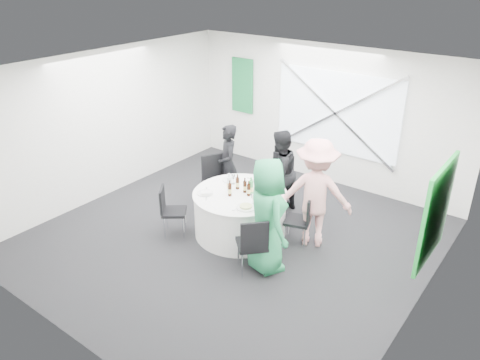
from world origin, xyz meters
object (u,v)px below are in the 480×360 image
Objects in this scene: banquet_table at (240,213)px; chair_back_right at (303,217)px; person_man_back_left at (228,165)px; clear_water_bottle at (229,184)px; chair_back_left at (215,177)px; chair_front_left at (169,207)px; person_woman_pink at (315,193)px; person_man_back at (279,172)px; chair_front_right at (253,242)px; green_water_bottle at (251,188)px; chair_back at (279,177)px; person_woman_green at (267,216)px.

chair_back_right is at bearing 18.08° from banquet_table.
clear_water_bottle is (0.66, -0.81, 0.11)m from person_man_back_left.
chair_front_left is at bearing -149.30° from chair_back_left.
person_man_back is at bearing -51.86° from person_woman_pink.
person_woman_pink is at bearing -148.72° from chair_front_right.
chair_back_right is 2.93× the size of green_water_bottle.
chair_back is 0.63× the size of person_man_back.
person_man_back_left is at bearing 3.92° from chair_back_left.
chair_front_right reaches higher than chair_front_left.
chair_back is 2.03m from person_woman_green.
person_man_back_left is at bearing 138.03° from banquet_table.
person_man_back_left is (-0.87, 0.78, 0.39)m from banquet_table.
chair_front_right is 0.52× the size of person_woman_pink.
person_woman_green is at bearing -91.22° from chair_back_left.
person_woman_green is (0.91, -1.79, 0.30)m from chair_back.
clear_water_bottle reaches higher than chair_back_right.
person_man_back is 1.16m from person_woman_pink.
chair_back is 1.41m from person_woman_pink.
person_man_back reaches higher than chair_back.
person_woman_pink reaches higher than chair_back_right.
person_woman_pink is (1.99, -0.29, 0.13)m from person_man_back_left.
banquet_table is 1.18m from chair_front_left.
chair_front_left is at bearing -136.82° from clear_water_bottle.
chair_front_right is at bearing -97.70° from chair_back_left.
person_man_back_left is at bearing -152.06° from chair_back.
chair_front_left is 2.78× the size of clear_water_bottle.
chair_front_right is at bearing -130.06° from chair_front_left.
chair_back_right is 1.02× the size of chair_front_left.
person_man_back is 0.96m from green_water_bottle.
person_woman_pink reaches higher than chair_back.
banquet_table is 0.99× the size of person_man_back.
person_man_back_left is at bearing 129.46° from clear_water_bottle.
person_woman_pink is (1.02, -0.55, 0.12)m from person_man_back.
chair_front_right is at bearing 109.45° from person_woman_green.
chair_back_left is at bearing -72.69° from person_man_back_left.
banquet_table is 0.53m from green_water_bottle.
person_woman_pink reaches higher than chair_front_left.
person_man_back_left reaches higher than chair_back_right.
green_water_bottle is (-0.72, 0.62, -0.01)m from person_woman_green.
clear_water_bottle is (-1.04, 0.77, 0.33)m from chair_front_right.
person_woman_pink is at bearing 23.07° from green_water_bottle.
chair_back_left reaches higher than chair_front_right.
chair_front_left is 2.05m from person_man_back.
banquet_table is 0.86× the size of person_woman_pink.
chair_front_left is (-0.94, -0.71, 0.12)m from banquet_table.
person_man_back is (-0.74, 1.84, 0.23)m from chair_front_right.
chair_back_right is at bearing 16.31° from clear_water_bottle.
person_man_back is at bearing 74.05° from clear_water_bottle.
chair_back_right is at bearing 16.33° from green_water_bottle.
person_man_back reaches higher than chair_front_left.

